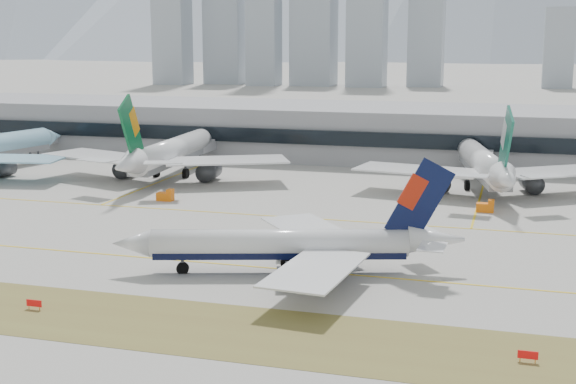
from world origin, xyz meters
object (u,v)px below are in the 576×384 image
(taxiing_airliner, at_px, (293,245))
(widebody_eva, at_px, (169,154))
(terminal, at_px, (371,132))
(widebody_cathay, at_px, (485,166))

(taxiing_airliner, distance_m, widebody_eva, 88.27)
(taxiing_airliner, bearing_deg, terminal, -101.87)
(taxiing_airliner, bearing_deg, widebody_eva, -70.19)
(taxiing_airliner, distance_m, terminal, 121.77)
(widebody_eva, relative_size, terminal, 0.23)
(widebody_cathay, xyz_separation_m, terminal, (-35.10, 45.92, 1.64))
(widebody_cathay, relative_size, terminal, 0.22)
(widebody_eva, height_order, terminal, widebody_eva)
(widebody_cathay, bearing_deg, widebody_eva, 80.80)
(taxiing_airliner, distance_m, widebody_cathay, 79.32)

